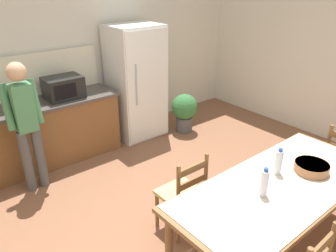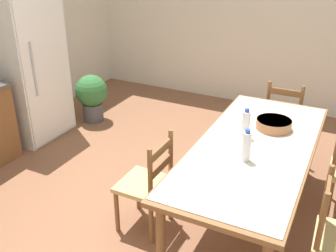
% 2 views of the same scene
% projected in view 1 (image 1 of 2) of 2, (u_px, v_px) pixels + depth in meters
% --- Properties ---
extents(ground_plane, '(8.32, 8.32, 0.00)m').
position_uv_depth(ground_plane, '(184.00, 222.00, 3.61)').
color(ground_plane, brown).
extents(wall_back, '(6.52, 0.12, 2.90)m').
position_uv_depth(wall_back, '(68.00, 51.00, 4.88)').
color(wall_back, silver).
rests_on(wall_back, ground).
extents(kitchen_counter, '(3.10, 0.66, 0.91)m').
position_uv_depth(kitchen_counter, '(7.00, 143.00, 4.33)').
color(kitchen_counter, brown).
rests_on(kitchen_counter, ground).
extents(refrigerator, '(0.79, 0.73, 1.81)m').
position_uv_depth(refrigerator, '(136.00, 82.00, 5.28)').
color(refrigerator, white).
rests_on(refrigerator, ground).
extents(microwave, '(0.50, 0.39, 0.30)m').
position_uv_depth(microwave, '(63.00, 87.00, 4.55)').
color(microwave, black).
rests_on(microwave, kitchen_counter).
extents(dining_table, '(2.23, 0.97, 0.76)m').
position_uv_depth(dining_table, '(280.00, 190.00, 3.00)').
color(dining_table, brown).
rests_on(dining_table, ground).
extents(bottle_near_centre, '(0.07, 0.07, 0.27)m').
position_uv_depth(bottle_near_centre, '(264.00, 183.00, 2.75)').
color(bottle_near_centre, silver).
rests_on(bottle_near_centre, dining_table).
extents(bottle_off_centre, '(0.07, 0.07, 0.27)m').
position_uv_depth(bottle_off_centre, '(279.00, 162.00, 3.06)').
color(bottle_off_centre, silver).
rests_on(bottle_off_centre, dining_table).
extents(serving_bowl, '(0.32, 0.32, 0.09)m').
position_uv_depth(serving_bowl, '(312.00, 167.00, 3.12)').
color(serving_bowl, '#9E6642').
rests_on(serving_bowl, dining_table).
extents(chair_side_far_left, '(0.42, 0.40, 0.91)m').
position_uv_depth(chair_side_far_left, '(183.00, 194.00, 3.35)').
color(chair_side_far_left, brown).
rests_on(chair_side_far_left, ground).
extents(person_at_counter, '(0.41, 0.28, 1.62)m').
position_uv_depth(person_at_counter, '(26.00, 122.00, 3.84)').
color(person_at_counter, '#4C4C4C').
rests_on(person_at_counter, ground).
extents(potted_plant, '(0.44, 0.44, 0.67)m').
position_uv_depth(potted_plant, '(184.00, 110.00, 5.58)').
color(potted_plant, '#4C4C51').
rests_on(potted_plant, ground).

